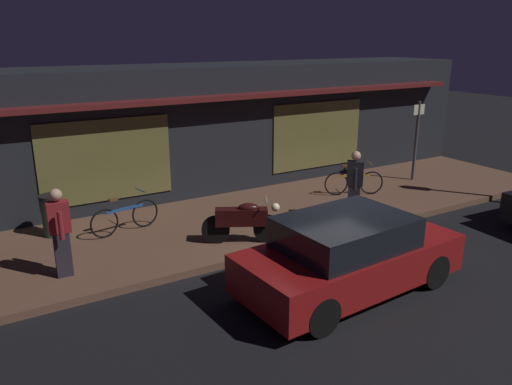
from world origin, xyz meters
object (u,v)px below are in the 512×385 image
at_px(motorcycle, 243,220).
at_px(bicycle_parked, 354,182).
at_px(person_photographer, 60,231).
at_px(trash_bin, 52,215).
at_px(sign_post, 416,136).
at_px(parked_car_near, 348,255).
at_px(person_bystander, 354,184).
at_px(bicycle_extra, 125,217).

distance_m(motorcycle, bicycle_parked, 4.51).
height_order(motorcycle, person_photographer, person_photographer).
height_order(person_photographer, trash_bin, person_photographer).
distance_m(sign_post, parked_car_near, 7.58).
relative_size(motorcycle, person_bystander, 0.93).
height_order(motorcycle, person_bystander, person_bystander).
height_order(motorcycle, trash_bin, motorcycle).
height_order(bicycle_extra, trash_bin, trash_bin).
distance_m(bicycle_parked, bicycle_extra, 6.30).
xyz_separation_m(bicycle_parked, trash_bin, (-7.70, 1.11, 0.11)).
xyz_separation_m(bicycle_parked, person_photographer, (-7.88, -1.06, 0.52)).
distance_m(motorcycle, person_photographer, 3.62).
bearing_deg(parked_car_near, person_photographer, 145.83).
relative_size(person_photographer, parked_car_near, 0.40).
bearing_deg(bicycle_extra, bicycle_parked, -4.40).
bearing_deg(person_bystander, parked_car_near, -132.83).
xyz_separation_m(motorcycle, person_photographer, (-3.59, 0.32, 0.38)).
xyz_separation_m(bicycle_parked, bicycle_extra, (-6.28, 0.48, 0.00)).
xyz_separation_m(motorcycle, person_bystander, (2.99, -0.08, 0.38)).
relative_size(person_photographer, trash_bin, 1.80).
bearing_deg(trash_bin, motorcycle, -36.22).
bearing_deg(person_bystander, motorcycle, 178.48).
distance_m(motorcycle, parked_car_near, 2.67).
bearing_deg(sign_post, person_bystander, -156.30).
xyz_separation_m(bicycle_extra, trash_bin, (-1.43, 0.63, 0.11)).
height_order(bicycle_parked, bicycle_extra, same).
height_order(motorcycle, parked_car_near, parked_car_near).
relative_size(motorcycle, parked_car_near, 0.37).
relative_size(bicycle_parked, bicycle_extra, 0.93).
relative_size(person_photographer, person_bystander, 1.00).
relative_size(bicycle_parked, parked_car_near, 0.36).
xyz_separation_m(bicycle_parked, person_bystander, (-1.30, -1.46, 0.52)).
relative_size(bicycle_extra, person_photographer, 0.98).
height_order(bicycle_extra, parked_car_near, parked_car_near).
height_order(person_photographer, person_bystander, same).
relative_size(sign_post, trash_bin, 2.58).
distance_m(bicycle_parked, parked_car_near, 5.37).
bearing_deg(parked_car_near, motorcycle, 104.73).
xyz_separation_m(trash_bin, parked_car_near, (4.09, -5.07, 0.08)).
relative_size(person_bystander, trash_bin, 1.80).
relative_size(person_photographer, sign_post, 0.70).
bearing_deg(bicycle_extra, trash_bin, 156.14).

